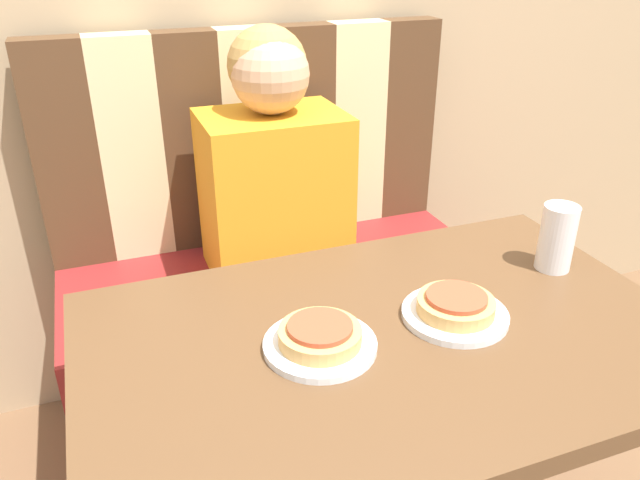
# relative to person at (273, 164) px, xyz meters

# --- Properties ---
(booth_seat) EXTENTS (1.09, 0.51, 0.49)m
(booth_seat) POSITION_rel_person_xyz_m (0.00, -0.00, -0.53)
(booth_seat) COLOR maroon
(booth_seat) RESTS_ON ground_plane
(booth_backrest) EXTENTS (1.09, 0.08, 0.57)m
(booth_backrest) POSITION_rel_person_xyz_m (-0.00, 0.21, 0.00)
(booth_backrest) COLOR #4C331E
(booth_backrest) RESTS_ON booth_seat
(dining_table) EXTENTS (0.98, 0.62, 0.70)m
(dining_table) POSITION_rel_person_xyz_m (0.00, -0.64, -0.17)
(dining_table) COLOR brown
(dining_table) RESTS_ON ground_plane
(person) EXTENTS (0.34, 0.25, 0.60)m
(person) POSITION_rel_person_xyz_m (0.00, 0.00, 0.00)
(person) COLOR orange
(person) RESTS_ON booth_seat
(plate_left) EXTENTS (0.18, 0.18, 0.01)m
(plate_left) POSITION_rel_person_xyz_m (-0.12, -0.64, -0.07)
(plate_left) COLOR white
(plate_left) RESTS_ON dining_table
(plate_right) EXTENTS (0.18, 0.18, 0.01)m
(plate_right) POSITION_rel_person_xyz_m (0.12, -0.64, -0.07)
(plate_right) COLOR white
(plate_right) RESTS_ON dining_table
(pizza_left) EXTENTS (0.13, 0.13, 0.03)m
(pizza_left) POSITION_rel_person_xyz_m (-0.12, -0.64, -0.05)
(pizza_left) COLOR tan
(pizza_left) RESTS_ON plate_left
(pizza_right) EXTENTS (0.13, 0.13, 0.03)m
(pizza_right) POSITION_rel_person_xyz_m (0.12, -0.64, -0.05)
(pizza_right) COLOR tan
(pizza_right) RESTS_ON plate_right
(drinking_cup) EXTENTS (0.07, 0.07, 0.13)m
(drinking_cup) POSITION_rel_person_xyz_m (0.39, -0.56, -0.01)
(drinking_cup) COLOR silver
(drinking_cup) RESTS_ON dining_table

